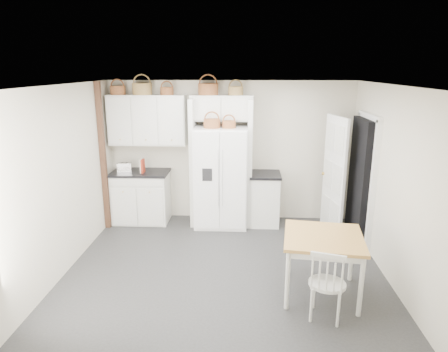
{
  "coord_description": "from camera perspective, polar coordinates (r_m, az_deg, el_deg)",
  "views": [
    {
      "loc": [
        0.26,
        -5.33,
        2.82
      ],
      "look_at": [
        -0.03,
        0.4,
        1.26
      ],
      "focal_mm": 32.0,
      "sensor_mm": 36.0,
      "label": 1
    }
  ],
  "objects": [
    {
      "name": "floor",
      "position": [
        6.04,
        0.13,
        -12.61
      ],
      "size": [
        4.5,
        4.5,
        0.0
      ],
      "primitive_type": "plane",
      "color": "#282828",
      "rests_on": "ground"
    },
    {
      "name": "ceiling",
      "position": [
        5.34,
        0.15,
        12.89
      ],
      "size": [
        4.5,
        4.5,
        0.0
      ],
      "primitive_type": "plane",
      "color": "white",
      "rests_on": "wall_back"
    },
    {
      "name": "wall_back",
      "position": [
        7.49,
        0.9,
        3.53
      ],
      "size": [
        4.5,
        0.0,
        4.5
      ],
      "primitive_type": "plane",
      "rotation": [
        1.57,
        0.0,
        0.0
      ],
      "color": "beige",
      "rests_on": "floor"
    },
    {
      "name": "wall_left",
      "position": [
        6.09,
        -21.53,
        -0.3
      ],
      "size": [
        0.0,
        4.0,
        4.0
      ],
      "primitive_type": "plane",
      "rotation": [
        1.57,
        0.0,
        1.57
      ],
      "color": "beige",
      "rests_on": "floor"
    },
    {
      "name": "wall_right",
      "position": [
        5.89,
        22.58,
        -0.91
      ],
      "size": [
        0.0,
        4.0,
        4.0
      ],
      "primitive_type": "plane",
      "rotation": [
        1.57,
        0.0,
        -1.57
      ],
      "color": "beige",
      "rests_on": "floor"
    },
    {
      "name": "refrigerator",
      "position": [
        7.23,
        -0.41,
        -0.13
      ],
      "size": [
        0.94,
        0.75,
        1.81
      ],
      "primitive_type": "cube",
      "color": "white",
      "rests_on": "floor"
    },
    {
      "name": "base_cab_left",
      "position": [
        7.66,
        -11.68,
        -3.0
      ],
      "size": [
        1.0,
        0.63,
        0.93
      ],
      "primitive_type": "cube",
      "color": "silver",
      "rests_on": "floor"
    },
    {
      "name": "base_cab_right",
      "position": [
        7.43,
        5.77,
        -3.37
      ],
      "size": [
        0.52,
        0.63,
        0.92
      ],
      "primitive_type": "cube",
      "color": "silver",
      "rests_on": "floor"
    },
    {
      "name": "dining_table",
      "position": [
        5.33,
        13.79,
        -12.25
      ],
      "size": [
        1.07,
        1.07,
        0.8
      ],
      "primitive_type": "cube",
      "rotation": [
        0.0,
        0.0,
        -0.12
      ],
      "color": "#AC8038",
      "rests_on": "floor"
    },
    {
      "name": "windsor_chair",
      "position": [
        4.86,
        14.52,
        -14.68
      ],
      "size": [
        0.51,
        0.49,
        0.87
      ],
      "primitive_type": "cube",
      "rotation": [
        0.0,
        0.0,
        -0.28
      ],
      "color": "silver",
      "rests_on": "floor"
    },
    {
      "name": "counter_left",
      "position": [
        7.52,
        -11.88,
        0.51
      ],
      "size": [
        1.04,
        0.67,
        0.04
      ],
      "primitive_type": "cube",
      "color": "black",
      "rests_on": "base_cab_left"
    },
    {
      "name": "counter_right",
      "position": [
        7.29,
        5.87,
        0.22
      ],
      "size": [
        0.56,
        0.67,
        0.04
      ],
      "primitive_type": "cube",
      "color": "black",
      "rests_on": "base_cab_right"
    },
    {
      "name": "toaster",
      "position": [
        7.5,
        -14.01,
        1.18
      ],
      "size": [
        0.27,
        0.18,
        0.17
      ],
      "primitive_type": "cube",
      "rotation": [
        0.0,
        0.0,
        0.14
      ],
      "color": "silver",
      "rests_on": "counter_left"
    },
    {
      "name": "cookbook_red",
      "position": [
        7.39,
        -11.52,
        1.42
      ],
      "size": [
        0.04,
        0.16,
        0.24
      ],
      "primitive_type": "cube",
      "rotation": [
        0.0,
        0.0,
        -0.03
      ],
      "color": "maroon",
      "rests_on": "counter_left"
    },
    {
      "name": "cookbook_cream",
      "position": [
        7.4,
        -11.7,
        1.41
      ],
      "size": [
        0.04,
        0.16,
        0.24
      ],
      "primitive_type": "cube",
      "rotation": [
        0.0,
        0.0,
        0.06
      ],
      "color": "beige",
      "rests_on": "counter_left"
    },
    {
      "name": "basket_upper_a",
      "position": [
        7.52,
        -14.93,
        11.75
      ],
      "size": [
        0.27,
        0.27,
        0.15
      ],
      "primitive_type": "cylinder",
      "color": "brown",
      "rests_on": "upper_cabinet"
    },
    {
      "name": "basket_upper_b",
      "position": [
        7.4,
        -11.61,
        12.09
      ],
      "size": [
        0.35,
        0.35,
        0.2
      ],
      "primitive_type": "cylinder",
      "color": "brown",
      "rests_on": "upper_cabinet"
    },
    {
      "name": "basket_upper_c",
      "position": [
        7.31,
        -8.16,
        11.94
      ],
      "size": [
        0.23,
        0.23,
        0.14
      ],
      "primitive_type": "cylinder",
      "color": "brown",
      "rests_on": "upper_cabinet"
    },
    {
      "name": "basket_bridge_a",
      "position": [
        7.2,
        -2.28,
        12.28
      ],
      "size": [
        0.35,
        0.35,
        0.2
      ],
      "primitive_type": "cylinder",
      "color": "brown",
      "rests_on": "bridge_cabinet"
    },
    {
      "name": "basket_bridge_b",
      "position": [
        7.17,
        1.67,
        12.08
      ],
      "size": [
        0.26,
        0.26,
        0.15
      ],
      "primitive_type": "cylinder",
      "color": "brown",
      "rests_on": "bridge_cabinet"
    },
    {
      "name": "basket_fridge_a",
      "position": [
        6.94,
        -1.74,
        7.5
      ],
      "size": [
        0.29,
        0.29,
        0.15
      ],
      "primitive_type": "cylinder",
      "color": "brown",
      "rests_on": "refrigerator"
    },
    {
      "name": "basket_fridge_b",
      "position": [
        6.93,
        0.7,
        7.38
      ],
      "size": [
        0.23,
        0.23,
        0.13
      ],
      "primitive_type": "cylinder",
      "color": "brown",
      "rests_on": "refrigerator"
    },
    {
      "name": "upper_cabinet",
      "position": [
        7.43,
        -10.88,
        7.86
      ],
      "size": [
        1.4,
        0.34,
        0.9
      ],
      "primitive_type": "cube",
      "color": "silver",
      "rests_on": "wall_back"
    },
    {
      "name": "bridge_cabinet",
      "position": [
        7.21,
        -0.33,
        9.71
      ],
      "size": [
        1.12,
        0.34,
        0.45
      ],
      "primitive_type": "cube",
      "color": "silver",
      "rests_on": "wall_back"
    },
    {
      "name": "fridge_panel_left",
      "position": [
        7.28,
        -4.39,
        1.94
      ],
      "size": [
        0.08,
        0.6,
        2.3
      ],
      "primitive_type": "cube",
      "color": "silver",
      "rests_on": "floor"
    },
    {
      "name": "fridge_panel_right",
      "position": [
        7.23,
        3.66,
        1.85
      ],
      "size": [
        0.08,
        0.6,
        2.3
      ],
      "primitive_type": "cube",
      "color": "silver",
      "rests_on": "floor"
    },
    {
      "name": "trim_post",
      "position": [
        7.28,
        -16.89,
        2.53
      ],
      "size": [
        0.09,
        0.09,
        2.6
      ],
      "primitive_type": "cube",
      "color": "#392717",
      "rests_on": "floor"
    },
    {
      "name": "doorway_void",
      "position": [
        6.85,
        18.94,
        -0.8
      ],
      "size": [
        0.18,
        0.85,
        2.05
      ],
      "primitive_type": "cube",
      "color": "black",
      "rests_on": "floor"
    },
    {
      "name": "door_slab",
      "position": [
        7.07,
        15.42,
        -0.02
      ],
      "size": [
        0.21,
        0.79,
        2.05
      ],
      "primitive_type": "cube",
      "rotation": [
        0.0,
        0.0,
        -1.36
      ],
      "color": "white",
      "rests_on": "floor"
    }
  ]
}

